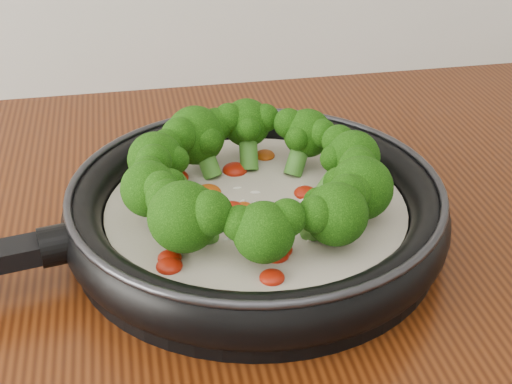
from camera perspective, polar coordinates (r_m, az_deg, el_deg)
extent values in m
cylinder|color=black|center=(0.67, 0.00, -3.22)|extent=(0.39, 0.39, 0.01)
torus|color=black|center=(0.66, 0.00, -1.36)|extent=(0.41, 0.41, 0.04)
torus|color=#2D2D33|center=(0.64, 0.00, 0.42)|extent=(0.39, 0.39, 0.01)
cylinder|color=black|center=(0.62, -15.35, -4.03)|extent=(0.04, 0.04, 0.03)
cylinder|color=beige|center=(0.66, 0.00, -1.91)|extent=(0.32, 0.32, 0.02)
ellipsoid|color=#A91808|center=(0.61, 5.54, -3.35)|extent=(0.02, 0.02, 0.01)
ellipsoid|color=#A91808|center=(0.65, -3.69, -1.11)|extent=(0.03, 0.03, 0.01)
ellipsoid|color=#B2430B|center=(0.65, -0.98, -1.22)|extent=(0.02, 0.02, 0.01)
ellipsoid|color=#A91808|center=(0.71, -1.68, 1.76)|extent=(0.04, 0.04, 0.01)
ellipsoid|color=#A91808|center=(0.67, 3.95, -0.09)|extent=(0.03, 0.03, 0.01)
ellipsoid|color=#B2430B|center=(0.63, 0.12, -2.01)|extent=(0.02, 0.02, 0.01)
ellipsoid|color=#A91808|center=(0.56, 1.28, -6.80)|extent=(0.03, 0.03, 0.01)
ellipsoid|color=#A91808|center=(0.69, -7.41, 0.70)|extent=(0.02, 0.02, 0.01)
ellipsoid|color=#B2430B|center=(0.63, -1.47, -2.31)|extent=(0.02, 0.02, 0.01)
ellipsoid|color=#A91808|center=(0.70, -6.40, 1.14)|extent=(0.03, 0.03, 0.01)
ellipsoid|color=#A91808|center=(0.65, -3.42, -1.21)|extent=(0.03, 0.03, 0.01)
ellipsoid|color=#B2430B|center=(0.64, -2.41, -1.57)|extent=(0.03, 0.03, 0.01)
ellipsoid|color=#A91808|center=(0.59, -6.87, -5.21)|extent=(0.03, 0.03, 0.01)
ellipsoid|color=#A91808|center=(0.58, -6.89, -5.85)|extent=(0.03, 0.03, 0.01)
ellipsoid|color=#B2430B|center=(0.67, -3.83, -0.04)|extent=(0.03, 0.03, 0.01)
ellipsoid|color=#A91808|center=(0.59, 1.77, -4.56)|extent=(0.03, 0.03, 0.01)
ellipsoid|color=#A91808|center=(0.59, 1.56, -4.98)|extent=(0.03, 0.03, 0.01)
ellipsoid|color=#B2430B|center=(0.74, 0.71, 2.91)|extent=(0.03, 0.03, 0.01)
ellipsoid|color=#A91808|center=(0.65, -1.90, -1.36)|extent=(0.02, 0.02, 0.01)
ellipsoid|color=white|center=(0.65, 0.18, -1.08)|extent=(0.01, 0.01, 0.00)
ellipsoid|color=white|center=(0.64, -3.97, -1.90)|extent=(0.01, 0.01, 0.00)
ellipsoid|color=white|center=(0.61, 2.35, -3.72)|extent=(0.01, 0.01, 0.00)
ellipsoid|color=white|center=(0.65, 0.72, -1.21)|extent=(0.01, 0.01, 0.00)
ellipsoid|color=white|center=(0.67, -0.05, -0.06)|extent=(0.01, 0.01, 0.00)
ellipsoid|color=white|center=(0.61, -2.20, -3.79)|extent=(0.01, 0.01, 0.00)
ellipsoid|color=white|center=(0.64, 3.12, -1.94)|extent=(0.01, 0.01, 0.00)
ellipsoid|color=white|center=(0.65, 4.22, -1.53)|extent=(0.01, 0.01, 0.00)
ellipsoid|color=white|center=(0.68, -7.48, 0.38)|extent=(0.01, 0.01, 0.00)
ellipsoid|color=white|center=(0.68, -1.48, 0.26)|extent=(0.01, 0.01, 0.00)
ellipsoid|color=white|center=(0.70, -5.96, 1.08)|extent=(0.01, 0.01, 0.00)
ellipsoid|color=white|center=(0.67, -8.93, -0.42)|extent=(0.01, 0.01, 0.00)
ellipsoid|color=white|center=(0.66, -1.10, -0.82)|extent=(0.01, 0.01, 0.00)
ellipsoid|color=white|center=(0.63, 4.87, -2.64)|extent=(0.01, 0.01, 0.00)
ellipsoid|color=white|center=(0.63, -3.84, -2.30)|extent=(0.01, 0.01, 0.00)
ellipsoid|color=white|center=(0.61, 4.37, -3.77)|extent=(0.01, 0.01, 0.00)
ellipsoid|color=white|center=(0.65, -0.03, -1.00)|extent=(0.01, 0.01, 0.00)
ellipsoid|color=white|center=(0.66, 3.88, -0.67)|extent=(0.01, 0.01, 0.00)
ellipsoid|color=white|center=(0.59, -0.64, -4.69)|extent=(0.01, 0.01, 0.00)
ellipsoid|color=white|center=(0.63, -8.19, -2.34)|extent=(0.01, 0.00, 0.00)
ellipsoid|color=white|center=(0.68, 3.62, 0.33)|extent=(0.01, 0.01, 0.00)
ellipsoid|color=white|center=(0.62, -1.29, -2.46)|extent=(0.01, 0.01, 0.00)
ellipsoid|color=white|center=(0.64, 1.57, -1.54)|extent=(0.01, 0.01, 0.00)
cylinder|color=#4E922F|center=(0.67, 6.17, 1.08)|extent=(0.04, 0.02, 0.04)
sphere|color=black|center=(0.67, 7.69, 2.72)|extent=(0.06, 0.06, 0.05)
sphere|color=black|center=(0.68, 6.57, 4.00)|extent=(0.04, 0.04, 0.03)
sphere|color=black|center=(0.65, 8.09, 2.42)|extent=(0.03, 0.03, 0.03)
sphere|color=black|center=(0.66, 6.19, 2.65)|extent=(0.03, 0.03, 0.03)
cylinder|color=#4E922F|center=(0.70, 3.32, 2.74)|extent=(0.04, 0.04, 0.04)
sphere|color=black|center=(0.71, 4.10, 4.68)|extent=(0.06, 0.06, 0.05)
sphere|color=black|center=(0.71, 2.60, 5.46)|extent=(0.03, 0.03, 0.03)
sphere|color=black|center=(0.69, 5.25, 4.68)|extent=(0.03, 0.03, 0.03)
sphere|color=black|center=(0.69, 3.34, 4.26)|extent=(0.03, 0.03, 0.02)
cylinder|color=#4E922F|center=(0.71, -0.60, 3.34)|extent=(0.02, 0.04, 0.04)
sphere|color=black|center=(0.72, -0.75, 5.52)|extent=(0.06, 0.06, 0.05)
sphere|color=black|center=(0.71, -2.17, 5.87)|extent=(0.04, 0.04, 0.03)
sphere|color=black|center=(0.72, 0.74, 5.90)|extent=(0.03, 0.03, 0.03)
sphere|color=black|center=(0.70, -0.61, 5.02)|extent=(0.03, 0.03, 0.02)
cylinder|color=#4E922F|center=(0.70, -3.91, 2.57)|extent=(0.03, 0.04, 0.04)
sphere|color=black|center=(0.70, -4.84, 4.50)|extent=(0.07, 0.07, 0.06)
sphere|color=black|center=(0.68, -6.06, 4.45)|extent=(0.04, 0.04, 0.04)
sphere|color=black|center=(0.71, -3.21, 5.34)|extent=(0.04, 0.04, 0.03)
sphere|color=black|center=(0.69, -3.94, 4.12)|extent=(0.03, 0.03, 0.03)
cylinder|color=#4E922F|center=(0.67, -6.37, 0.92)|extent=(0.04, 0.03, 0.04)
sphere|color=black|center=(0.66, -7.97, 2.56)|extent=(0.06, 0.06, 0.05)
sphere|color=black|center=(0.64, -8.11, 2.39)|extent=(0.04, 0.04, 0.03)
sphere|color=black|center=(0.67, -7.08, 3.75)|extent=(0.03, 0.03, 0.03)
sphere|color=black|center=(0.66, -6.42, 2.54)|extent=(0.03, 0.03, 0.03)
cylinder|color=#4E922F|center=(0.62, -6.61, -1.08)|extent=(0.04, 0.02, 0.04)
sphere|color=black|center=(0.61, -8.49, 0.25)|extent=(0.06, 0.06, 0.05)
sphere|color=black|center=(0.59, -7.53, 0.25)|extent=(0.04, 0.04, 0.03)
sphere|color=black|center=(0.62, -8.55, 1.61)|extent=(0.03, 0.03, 0.03)
sphere|color=black|center=(0.61, -6.77, 0.75)|extent=(0.03, 0.03, 0.02)
cylinder|color=#4E922F|center=(0.59, -4.43, -2.83)|extent=(0.04, 0.04, 0.04)
sphere|color=black|center=(0.57, -5.75, -1.97)|extent=(0.07, 0.07, 0.06)
sphere|color=black|center=(0.56, -3.69, -1.68)|extent=(0.04, 0.04, 0.04)
sphere|color=black|center=(0.58, -7.11, -0.57)|extent=(0.04, 0.04, 0.03)
sphere|color=black|center=(0.58, -4.51, -0.98)|extent=(0.03, 0.03, 0.03)
cylinder|color=#4E922F|center=(0.58, 0.49, -3.74)|extent=(0.02, 0.04, 0.04)
sphere|color=black|center=(0.56, 0.63, -3.22)|extent=(0.06, 0.06, 0.05)
sphere|color=black|center=(0.56, 2.47, -2.05)|extent=(0.04, 0.04, 0.03)
sphere|color=black|center=(0.56, -1.30, -2.49)|extent=(0.03, 0.03, 0.03)
sphere|color=black|center=(0.57, 0.48, -1.97)|extent=(0.03, 0.03, 0.02)
cylinder|color=#4E922F|center=(0.60, 4.97, -2.60)|extent=(0.03, 0.04, 0.04)
sphere|color=black|center=(0.58, 6.38, -1.76)|extent=(0.06, 0.06, 0.05)
sphere|color=black|center=(0.59, 7.20, -0.12)|extent=(0.04, 0.04, 0.03)
sphere|color=black|center=(0.57, 4.78, -1.78)|extent=(0.04, 0.04, 0.03)
sphere|color=black|center=(0.59, 4.99, -0.87)|extent=(0.03, 0.03, 0.03)
cylinder|color=#4E922F|center=(0.63, 6.60, -0.91)|extent=(0.04, 0.03, 0.04)
sphere|color=black|center=(0.62, 8.33, 0.32)|extent=(0.06, 0.06, 0.06)
sphere|color=black|center=(0.64, 8.09, 1.97)|extent=(0.04, 0.04, 0.03)
sphere|color=black|center=(0.60, 7.68, -0.07)|extent=(0.04, 0.04, 0.03)
sphere|color=black|center=(0.62, 6.60, 0.73)|extent=(0.03, 0.03, 0.03)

